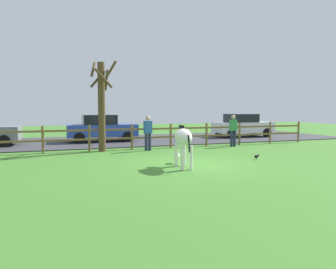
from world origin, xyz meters
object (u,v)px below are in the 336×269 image
bare_tree (102,103)px  zebra (183,140)px  visitor_left_of_tree (233,129)px  visitor_right_of_tree (148,131)px  crow_on_grass (257,156)px  parked_car_white (242,125)px  parked_car_blue (101,128)px

bare_tree → zebra: bearing=-70.5°
bare_tree → visitor_left_of_tree: (6.70, -0.40, -1.33)m
visitor_right_of_tree → crow_on_grass: bearing=-52.5°
parked_car_white → visitor_right_of_tree: bearing=-150.4°
visitor_left_of_tree → crow_on_grass: bearing=-109.9°
bare_tree → visitor_right_of_tree: bearing=-14.2°
visitor_right_of_tree → parked_car_blue: bearing=106.5°
zebra → visitor_right_of_tree: 4.67m
zebra → parked_car_white: parked_car_white is taller
crow_on_grass → visitor_right_of_tree: size_ratio=0.13×
parked_car_blue → visitor_right_of_tree: (1.40, -4.74, 0.06)m
parked_car_blue → crow_on_grass: bearing=-62.8°
parked_car_white → visitor_right_of_tree: (-8.15, -4.63, 0.06)m
parked_car_white → crow_on_grass: bearing=-119.9°
parked_car_white → parked_car_blue: (-9.55, 0.11, 0.00)m
crow_on_grass → visitor_left_of_tree: bearing=70.1°
crow_on_grass → bare_tree: bearing=138.4°
crow_on_grass → visitor_right_of_tree: 5.21m
bare_tree → parked_car_white: (10.19, 4.11, -1.39)m
bare_tree → parked_car_blue: size_ratio=1.03×
crow_on_grass → parked_car_blue: bearing=117.2°
bare_tree → zebra: bare_tree is taller
parked_car_blue → visitor_right_of_tree: 4.95m
zebra → visitor_left_of_tree: visitor_left_of_tree is taller
crow_on_grass → visitor_left_of_tree: 4.54m
bare_tree → parked_car_blue: 4.50m
crow_on_grass → visitor_left_of_tree: visitor_left_of_tree is taller
zebra → visitor_left_of_tree: size_ratio=1.18×
visitor_right_of_tree → zebra: bearing=-92.5°
zebra → visitor_left_of_tree: bearing=44.5°
zebra → parked_car_white: 12.50m
zebra → parked_car_blue: bearing=97.3°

